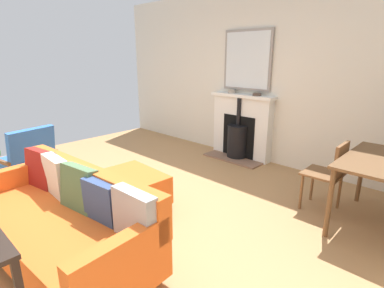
# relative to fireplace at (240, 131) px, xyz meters

# --- Properties ---
(ground_plane) EXTENTS (5.75, 6.26, 0.01)m
(ground_plane) POSITION_rel_fireplace_xyz_m (2.69, 0.04, -0.49)
(ground_plane) COLOR #A87A4C
(wall_left) EXTENTS (0.12, 6.26, 2.82)m
(wall_left) POSITION_rel_fireplace_xyz_m (-0.19, 0.04, 0.92)
(wall_left) COLOR beige
(wall_left) RESTS_ON ground
(fireplace) EXTENTS (0.51, 1.19, 1.11)m
(fireplace) POSITION_rel_fireplace_xyz_m (0.00, 0.00, 0.00)
(fireplace) COLOR brown
(fireplace) RESTS_ON ground
(mirror_over_mantel) EXTENTS (0.04, 0.91, 0.98)m
(mirror_over_mantel) POSITION_rel_fireplace_xyz_m (-0.10, 0.00, 1.18)
(mirror_over_mantel) COLOR gray
(mantel_bowl_near) EXTENTS (0.13, 0.13, 0.06)m
(mantel_bowl_near) POSITION_rel_fireplace_xyz_m (-0.01, -0.22, 0.66)
(mantel_bowl_near) COLOR #9E9384
(mantel_bowl_near) RESTS_ON fireplace
(mantel_bowl_far) EXTENTS (0.14, 0.14, 0.04)m
(mantel_bowl_far) POSITION_rel_fireplace_xyz_m (-0.01, 0.28, 0.65)
(mantel_bowl_far) COLOR #47382D
(mantel_bowl_far) RESTS_ON fireplace
(sofa) EXTENTS (0.97, 2.06, 0.80)m
(sofa) POSITION_rel_fireplace_xyz_m (3.34, 0.44, -0.13)
(sofa) COLOR #B2B2B7
(sofa) RESTS_ON ground
(ottoman) EXTENTS (0.57, 0.81, 0.42)m
(ottoman) POSITION_rel_fireplace_xyz_m (2.36, 0.15, -0.23)
(ottoman) COLOR #B2B2B7
(ottoman) RESTS_ON ground
(armchair_accent) EXTENTS (0.77, 0.70, 0.84)m
(armchair_accent) POSITION_rel_fireplace_xyz_m (3.01, -1.35, -0.03)
(armchair_accent) COLOR brown
(armchair_accent) RESTS_ON ground
(dining_table) EXTENTS (1.14, 0.71, 0.75)m
(dining_table) POSITION_rel_fireplace_xyz_m (0.91, 2.35, 0.17)
(dining_table) COLOR brown
(dining_table) RESTS_ON ground
(dining_chair_near_fireplace) EXTENTS (0.40, 0.40, 0.84)m
(dining_chair_near_fireplace) POSITION_rel_fireplace_xyz_m (0.91, 1.85, 0.02)
(dining_chair_near_fireplace) COLOR brown
(dining_chair_near_fireplace) RESTS_ON ground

